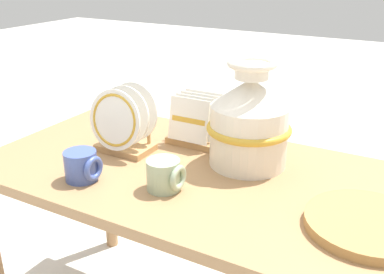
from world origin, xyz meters
name	(u,v)px	position (x,y,z in m)	size (l,w,h in m)	color
display_table	(192,192)	(0.00, 0.00, 0.62)	(1.37, 0.74, 0.70)	#9E754C
ceramic_vase	(249,120)	(0.14, 0.13, 0.85)	(0.27, 0.27, 0.34)	silver
dish_rack_round_plates	(123,126)	(-0.27, 0.01, 0.80)	(0.20, 0.15, 0.23)	tan
dish_rack_square_plates	(196,126)	(-0.10, 0.20, 0.77)	(0.19, 0.13, 0.18)	tan
wicker_charger_stack	(368,224)	(0.55, -0.08, 0.72)	(0.31, 0.31, 0.03)	#AD7F47
mug_cobalt_glaze	(82,166)	(-0.25, -0.22, 0.75)	(0.11, 0.10, 0.09)	#42569E
mug_sage_glaze	(165,175)	(0.00, -0.15, 0.75)	(0.11, 0.10, 0.09)	#9EB28E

